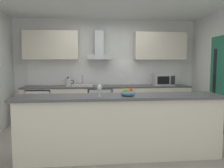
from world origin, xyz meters
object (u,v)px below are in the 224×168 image
Objects in this scene: refrigerator at (40,106)px; sink at (82,85)px; range_hood at (99,51)px; oven at (100,103)px; fruit_bowl at (128,93)px; wine_glass at (99,88)px; microwave at (163,80)px; kettle at (68,82)px.

sink is (1.03, 0.01, 0.50)m from refrigerator.
refrigerator is 1.18× the size of range_hood.
oven is 1.11× the size of range_hood.
wine_glass is at bearing 177.66° from fruit_bowl.
wine_glass is 0.44m from fruit_bowl.
sink is 0.69× the size of range_hood.
range_hood is at bearing 97.55° from fruit_bowl.
sink reaches higher than refrigerator.
fruit_bowl reaches higher than refrigerator.
microwave reaches higher than kettle.
sink is (-0.43, 0.01, 0.47)m from oven.
range_hood is 2.49m from wine_glass.
microwave reaches higher than wine_glass.
wine_glass is at bearing -73.31° from kettle.
microwave is at bearing -5.53° from range_hood.
oven is at bearing 87.26° from wine_glass.
wine_glass is at bearing -127.82° from microwave.
microwave reaches higher than oven.
kettle is 1.11m from range_hood.
microwave reaches higher than sink.
microwave is 1.73× the size of kettle.
wine_glass reaches higher than fruit_bowl.
fruit_bowl is at bearing -2.34° from wine_glass.
oven is 4.50× the size of wine_glass.
range_hood reaches higher than microwave.
kettle reaches higher than oven.
refrigerator is at bearing -179.24° from sink.
oven is 1.33m from range_hood.
sink is 1.73× the size of kettle.
range_hood reaches higher than wine_glass.
microwave reaches higher than fruit_bowl.
kettle is 1.31× the size of fruit_bowl.
oven is 1.46m from refrigerator.
wine_glass reaches higher than oven.
kettle is (-0.78, -0.03, 0.55)m from oven.
kettle is at bearing -2.59° from refrigerator.
range_hood is 2.55m from fruit_bowl.
range_hood is (0.78, 0.16, 0.78)m from kettle.
fruit_bowl is (-1.31, -2.25, -0.03)m from microwave.
microwave is at bearing -0.98° from oven.
sink is at bearing 178.92° from microwave.
microwave is 2.27× the size of fruit_bowl.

